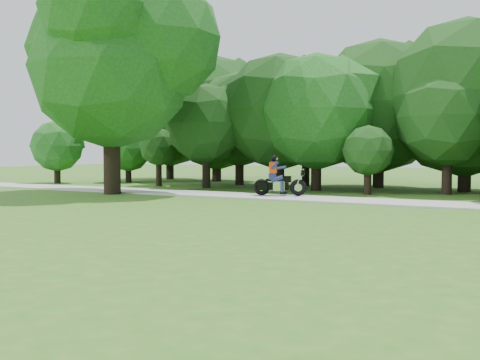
% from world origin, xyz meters
% --- Properties ---
extents(ground, '(100.00, 100.00, 0.00)m').
position_xyz_m(ground, '(0.00, 0.00, 0.00)').
color(ground, '#2E651D').
rests_on(ground, ground).
extents(walkway, '(60.00, 2.20, 0.06)m').
position_xyz_m(walkway, '(0.00, 8.00, 0.03)').
color(walkway, '#A9A9A3').
rests_on(walkway, ground).
extents(tree_line, '(40.43, 11.41, 7.45)m').
position_xyz_m(tree_line, '(2.07, 14.64, 3.64)').
color(tree_line, black).
rests_on(tree_line, ground).
extents(big_tree_west, '(8.64, 6.56, 9.96)m').
position_xyz_m(big_tree_west, '(-10.54, 6.85, 5.76)').
color(big_tree_west, black).
rests_on(big_tree_west, ground).
extents(touring_motorcycle, '(1.96, 1.09, 1.54)m').
position_xyz_m(touring_motorcycle, '(-4.00, 8.34, 0.62)').
color(touring_motorcycle, black).
rests_on(touring_motorcycle, walkway).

